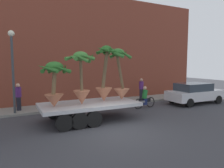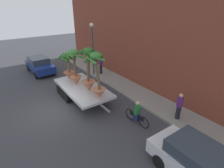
% 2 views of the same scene
% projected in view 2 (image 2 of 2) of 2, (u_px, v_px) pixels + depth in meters
% --- Properties ---
extents(ground_plane, '(60.00, 60.00, 0.00)m').
position_uv_depth(ground_plane, '(56.00, 111.00, 11.81)').
color(ground_plane, '#38383D').
extents(sidewalk, '(24.00, 2.20, 0.15)m').
position_uv_depth(sidewalk, '(126.00, 87.00, 14.99)').
color(sidewalk, gray).
rests_on(sidewalk, ground).
extents(building_facade, '(24.00, 1.20, 8.39)m').
position_uv_depth(building_facade, '(144.00, 35.00, 14.15)').
color(building_facade, brown).
rests_on(building_facade, ground).
extents(flatbed_trailer, '(6.23, 2.61, 0.98)m').
position_uv_depth(flatbed_trailer, '(81.00, 88.00, 13.18)').
color(flatbed_trailer, '#B7BABF').
rests_on(flatbed_trailer, ground).
extents(potted_palm_rear, '(1.61, 1.64, 2.21)m').
position_uv_depth(potted_palm_rear, '(68.00, 65.00, 13.71)').
color(potted_palm_rear, '#B26647').
rests_on(potted_palm_rear, flatbed_trailer).
extents(potted_palm_middle, '(1.55, 1.62, 2.97)m').
position_uv_depth(potted_palm_middle, '(97.00, 77.00, 10.94)').
color(potted_palm_middle, '#C17251').
rests_on(potted_palm_middle, flatbed_trailer).
extents(potted_palm_front, '(1.49, 1.51, 2.72)m').
position_uv_depth(potted_palm_front, '(75.00, 68.00, 12.59)').
color(potted_palm_front, '#B26647').
rests_on(potted_palm_front, flatbed_trailer).
extents(potted_palm_extra, '(1.23, 1.18, 3.10)m').
position_uv_depth(potted_palm_extra, '(89.00, 75.00, 11.74)').
color(potted_palm_extra, '#B26647').
rests_on(potted_palm_extra, flatbed_trailer).
extents(cyclist, '(1.84, 0.38, 1.54)m').
position_uv_depth(cyclist, '(137.00, 114.00, 10.33)').
color(cyclist, black).
rests_on(cyclist, ground).
extents(parked_car, '(4.60, 2.02, 1.58)m').
position_uv_depth(parked_car, '(204.00, 166.00, 6.81)').
color(parked_car, silver).
rests_on(parked_car, ground).
extents(trailing_car, '(4.24, 2.06, 1.58)m').
position_uv_depth(trailing_car, '(40.00, 65.00, 17.98)').
color(trailing_car, navy).
rests_on(trailing_car, ground).
extents(pedestrian_near_gate, '(0.36, 0.36, 1.71)m').
position_uv_depth(pedestrian_near_gate, '(101.00, 65.00, 17.27)').
color(pedestrian_near_gate, black).
rests_on(pedestrian_near_gate, sidewalk).
extents(pedestrian_far_left, '(0.36, 0.36, 1.71)m').
position_uv_depth(pedestrian_far_left, '(179.00, 106.00, 10.41)').
color(pedestrian_far_left, black).
rests_on(pedestrian_far_left, sidewalk).
extents(street_lamp, '(0.36, 0.36, 4.83)m').
position_uv_depth(street_lamp, '(92.00, 43.00, 16.19)').
color(street_lamp, '#383D42').
rests_on(street_lamp, sidewalk).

